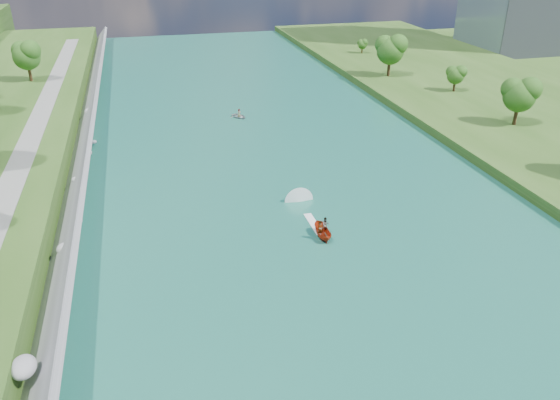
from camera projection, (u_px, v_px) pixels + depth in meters
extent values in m
plane|color=#2D5119|center=(360.00, 303.00, 48.72)|extent=(260.00, 260.00, 0.00)
cube|color=#19604E|center=(297.00, 204.00, 65.99)|extent=(55.00, 240.00, 0.10)
cube|color=slate|center=(70.00, 217.00, 59.35)|extent=(3.54, 236.00, 4.05)
ellipsoid|color=gray|center=(23.00, 367.00, 37.68)|extent=(1.78, 2.25, 1.35)
ellipsoid|color=gray|center=(58.00, 320.00, 44.58)|extent=(1.73, 1.41, 1.01)
ellipsoid|color=gray|center=(66.00, 249.00, 53.58)|extent=(1.81, 1.63, 1.32)
ellipsoid|color=gray|center=(75.00, 221.00, 60.06)|extent=(1.59, 1.72, 1.09)
ellipsoid|color=gray|center=(76.00, 180.00, 67.74)|extent=(1.08, 1.29, 0.69)
ellipsoid|color=gray|center=(88.00, 153.00, 77.87)|extent=(1.16, 1.08, 0.83)
ellipsoid|color=gray|center=(94.00, 142.00, 83.06)|extent=(0.93, 0.99, 0.52)
ellipsoid|color=gray|center=(90.00, 112.00, 92.84)|extent=(1.80, 2.03, 1.43)
cube|color=gray|center=(0.00, 210.00, 57.06)|extent=(3.00, 200.00, 0.10)
ellipsoid|color=#144C16|center=(27.00, 57.00, 102.96)|extent=(5.41, 5.41, 9.02)
ellipsoid|color=#144C16|center=(519.00, 97.00, 86.02)|extent=(5.43, 5.43, 9.06)
ellipsoid|color=#144C16|center=(456.00, 76.00, 104.59)|extent=(3.54, 3.54, 5.91)
ellipsoid|color=#144C16|center=(390.00, 52.00, 114.44)|extent=(6.12, 6.12, 10.21)
ellipsoid|color=#144C16|center=(362.00, 45.00, 136.88)|extent=(2.45, 2.45, 4.09)
imported|color=#AA2A0D|center=(322.00, 232.00, 58.56)|extent=(1.36, 3.58, 1.38)
imported|color=#66605B|center=(320.00, 229.00, 57.88)|extent=(0.72, 0.54, 1.80)
imported|color=#66605B|center=(326.00, 225.00, 58.88)|extent=(0.84, 0.66, 1.70)
cube|color=white|center=(314.00, 224.00, 61.45)|extent=(0.90, 5.00, 0.06)
imported|color=#979B9F|center=(239.00, 116.00, 95.55)|extent=(3.57, 3.90, 0.66)
imported|color=#66605B|center=(239.00, 113.00, 95.29)|extent=(0.75, 0.61, 1.32)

